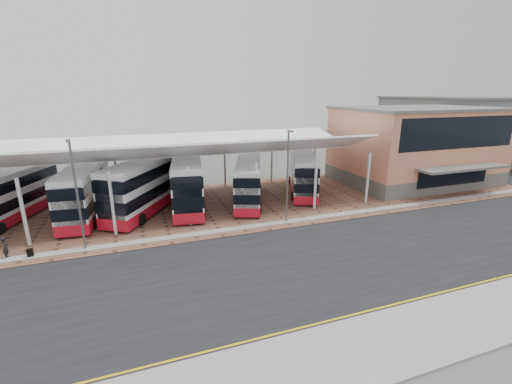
{
  "coord_description": "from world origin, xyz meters",
  "views": [
    {
      "loc": [
        -10.04,
        -19.2,
        11.07
      ],
      "look_at": [
        -0.68,
        6.72,
        2.94
      ],
      "focal_mm": 24.0,
      "sensor_mm": 36.0,
      "label": 1
    }
  ],
  "objects_px": {
    "terminal": "(415,145)",
    "bus_5": "(302,173)",
    "bus_2": "(147,185)",
    "pedestrian": "(6,248)",
    "bus_0": "(11,196)",
    "bus_4": "(248,182)",
    "bus_1": "(85,192)",
    "bus_3": "(188,182)"
  },
  "relations": [
    {
      "from": "bus_0",
      "to": "terminal",
      "type": "bearing_deg",
      "value": 19.04
    },
    {
      "from": "bus_4",
      "to": "pedestrian",
      "type": "distance_m",
      "value": 20.62
    },
    {
      "from": "bus_1",
      "to": "bus_3",
      "type": "relative_size",
      "value": 0.94
    },
    {
      "from": "terminal",
      "to": "bus_5",
      "type": "height_order",
      "value": "terminal"
    },
    {
      "from": "bus_1",
      "to": "bus_2",
      "type": "relative_size",
      "value": 0.97
    },
    {
      "from": "bus_0",
      "to": "bus_4",
      "type": "relative_size",
      "value": 1.02
    },
    {
      "from": "bus_2",
      "to": "pedestrian",
      "type": "bearing_deg",
      "value": -112.53
    },
    {
      "from": "bus_1",
      "to": "bus_3",
      "type": "distance_m",
      "value": 9.28
    },
    {
      "from": "terminal",
      "to": "pedestrian",
      "type": "height_order",
      "value": "terminal"
    },
    {
      "from": "bus_4",
      "to": "pedestrian",
      "type": "height_order",
      "value": "bus_4"
    },
    {
      "from": "bus_4",
      "to": "pedestrian",
      "type": "xyz_separation_m",
      "value": [
        -19.61,
        -6.25,
        -1.34
      ]
    },
    {
      "from": "bus_5",
      "to": "bus_4",
      "type": "bearing_deg",
      "value": -146.43
    },
    {
      "from": "bus_0",
      "to": "bus_4",
      "type": "bearing_deg",
      "value": 14.39
    },
    {
      "from": "terminal",
      "to": "bus_4",
      "type": "bearing_deg",
      "value": -177.27
    },
    {
      "from": "bus_3",
      "to": "bus_5",
      "type": "relative_size",
      "value": 1.12
    },
    {
      "from": "bus_4",
      "to": "terminal",
      "type": "bearing_deg",
      "value": 23.04
    },
    {
      "from": "bus_5",
      "to": "bus_1",
      "type": "bearing_deg",
      "value": -157.03
    },
    {
      "from": "terminal",
      "to": "bus_2",
      "type": "xyz_separation_m",
      "value": [
        -32.14,
        -0.19,
        -2.16
      ]
    },
    {
      "from": "terminal",
      "to": "bus_5",
      "type": "bearing_deg",
      "value": 179.1
    },
    {
      "from": "terminal",
      "to": "bus_1",
      "type": "distance_m",
      "value": 37.64
    },
    {
      "from": "bus_3",
      "to": "bus_1",
      "type": "bearing_deg",
      "value": -172.51
    },
    {
      "from": "bus_1",
      "to": "pedestrian",
      "type": "relative_size",
      "value": 7.23
    },
    {
      "from": "bus_0",
      "to": "bus_1",
      "type": "height_order",
      "value": "bus_1"
    },
    {
      "from": "bus_0",
      "to": "pedestrian",
      "type": "bearing_deg",
      "value": -57.89
    },
    {
      "from": "bus_2",
      "to": "bus_3",
      "type": "distance_m",
      "value": 3.86
    },
    {
      "from": "bus_4",
      "to": "bus_1",
      "type": "bearing_deg",
      "value": -164.28
    },
    {
      "from": "bus_1",
      "to": "bus_4",
      "type": "bearing_deg",
      "value": 1.35
    },
    {
      "from": "bus_3",
      "to": "bus_5",
      "type": "bearing_deg",
      "value": 10.29
    },
    {
      "from": "terminal",
      "to": "bus_4",
      "type": "relative_size",
      "value": 1.74
    },
    {
      "from": "bus_1",
      "to": "bus_2",
      "type": "bearing_deg",
      "value": 2.15
    },
    {
      "from": "bus_4",
      "to": "bus_5",
      "type": "xyz_separation_m",
      "value": [
        6.84,
        1.3,
        0.06
      ]
    },
    {
      "from": "terminal",
      "to": "bus_2",
      "type": "relative_size",
      "value": 1.59
    },
    {
      "from": "bus_3",
      "to": "pedestrian",
      "type": "relative_size",
      "value": 7.69
    },
    {
      "from": "bus_2",
      "to": "bus_5",
      "type": "distance_m",
      "value": 16.71
    },
    {
      "from": "bus_3",
      "to": "pedestrian",
      "type": "distance_m",
      "value": 15.5
    },
    {
      "from": "bus_4",
      "to": "bus_2",
      "type": "bearing_deg",
      "value": -164.72
    },
    {
      "from": "bus_1",
      "to": "bus_5",
      "type": "bearing_deg",
      "value": 6.14
    },
    {
      "from": "bus_3",
      "to": "bus_0",
      "type": "bearing_deg",
      "value": -176.28
    },
    {
      "from": "bus_0",
      "to": "pedestrian",
      "type": "xyz_separation_m",
      "value": [
        1.73,
        -8.64,
        -1.39
      ]
    },
    {
      "from": "bus_0",
      "to": "bus_4",
      "type": "distance_m",
      "value": 21.47
    },
    {
      "from": "bus_2",
      "to": "pedestrian",
      "type": "xyz_separation_m",
      "value": [
        -9.74,
        -7.12,
        -1.66
      ]
    },
    {
      "from": "bus_1",
      "to": "bus_5",
      "type": "height_order",
      "value": "bus_1"
    }
  ]
}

